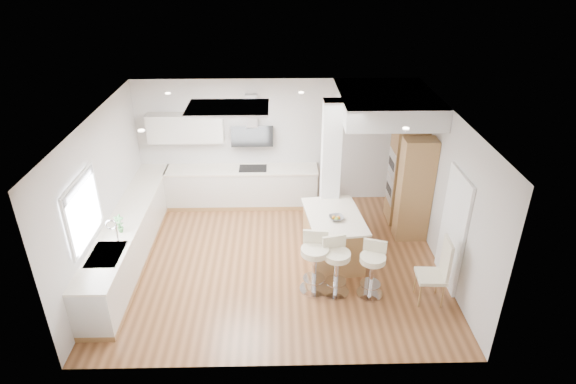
{
  "coord_description": "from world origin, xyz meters",
  "views": [
    {
      "loc": [
        0.05,
        -7.38,
        5.3
      ],
      "look_at": [
        0.23,
        0.4,
        1.25
      ],
      "focal_mm": 30.0,
      "sensor_mm": 36.0,
      "label": 1
    }
  ],
  "objects_px": {
    "bar_stool_b": "(336,264)",
    "dining_chair": "(438,269)",
    "bar_stool_a": "(315,260)",
    "peninsula": "(333,236)",
    "bar_stool_c": "(372,267)"
  },
  "relations": [
    {
      "from": "bar_stool_a",
      "to": "bar_stool_b",
      "type": "bearing_deg",
      "value": -5.47
    },
    {
      "from": "bar_stool_b",
      "to": "dining_chair",
      "type": "distance_m",
      "value": 1.64
    },
    {
      "from": "peninsula",
      "to": "dining_chair",
      "type": "relative_size",
      "value": 1.35
    },
    {
      "from": "bar_stool_b",
      "to": "peninsula",
      "type": "bearing_deg",
      "value": 72.3
    },
    {
      "from": "bar_stool_c",
      "to": "bar_stool_a",
      "type": "bearing_deg",
      "value": -169.98
    },
    {
      "from": "bar_stool_b",
      "to": "dining_chair",
      "type": "xyz_separation_m",
      "value": [
        1.62,
        -0.24,
        0.04
      ]
    },
    {
      "from": "bar_stool_a",
      "to": "dining_chair",
      "type": "height_order",
      "value": "dining_chair"
    },
    {
      "from": "peninsula",
      "to": "bar_stool_b",
      "type": "xyz_separation_m",
      "value": [
        -0.06,
        -1.04,
        0.13
      ]
    },
    {
      "from": "peninsula",
      "to": "dining_chair",
      "type": "xyz_separation_m",
      "value": [
        1.56,
        -1.28,
        0.17
      ]
    },
    {
      "from": "bar_stool_a",
      "to": "bar_stool_b",
      "type": "relative_size",
      "value": 1.05
    },
    {
      "from": "bar_stool_b",
      "to": "dining_chair",
      "type": "height_order",
      "value": "dining_chair"
    },
    {
      "from": "peninsula",
      "to": "bar_stool_b",
      "type": "distance_m",
      "value": 1.05
    },
    {
      "from": "peninsula",
      "to": "dining_chair",
      "type": "distance_m",
      "value": 2.02
    },
    {
      "from": "bar_stool_a",
      "to": "peninsula",
      "type": "bearing_deg",
      "value": 73.55
    },
    {
      "from": "bar_stool_c",
      "to": "dining_chair",
      "type": "height_order",
      "value": "dining_chair"
    }
  ]
}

